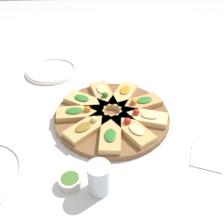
% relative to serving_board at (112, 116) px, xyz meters
% --- Properties ---
extents(ground_plane, '(3.00, 3.00, 0.00)m').
position_rel_serving_board_xyz_m(ground_plane, '(0.00, 0.00, -0.01)').
color(ground_plane, white).
extents(serving_board, '(0.40, 0.40, 0.02)m').
position_rel_serving_board_xyz_m(serving_board, '(0.00, 0.00, 0.00)').
color(serving_board, brown).
rests_on(serving_board, ground_plane).
extents(focaccia_slice_0, '(0.11, 0.18, 0.04)m').
position_rel_serving_board_xyz_m(focaccia_slice_0, '(-0.03, -0.10, 0.02)').
color(focaccia_slice_0, '#E5C689').
rests_on(focaccia_slice_0, serving_board).
extents(focaccia_slice_1, '(0.12, 0.18, 0.04)m').
position_rel_serving_board_xyz_m(focaccia_slice_1, '(0.04, -0.10, 0.02)').
color(focaccia_slice_1, tan).
rests_on(focaccia_slice_1, serving_board).
extents(focaccia_slice_2, '(0.18, 0.13, 0.03)m').
position_rel_serving_board_xyz_m(focaccia_slice_2, '(0.10, -0.05, 0.02)').
color(focaccia_slice_2, '#DBB775').
rests_on(focaccia_slice_2, serving_board).
extents(focaccia_slice_3, '(0.18, 0.10, 0.04)m').
position_rel_serving_board_xyz_m(focaccia_slice_3, '(0.11, 0.03, 0.02)').
color(focaccia_slice_3, tan).
rests_on(focaccia_slice_3, serving_board).
extents(focaccia_slice_4, '(0.15, 0.17, 0.03)m').
position_rel_serving_board_xyz_m(focaccia_slice_4, '(0.06, 0.09, 0.02)').
color(focaccia_slice_4, '#DBB775').
rests_on(focaccia_slice_4, serving_board).
extents(focaccia_slice_5, '(0.07, 0.17, 0.04)m').
position_rel_serving_board_xyz_m(focaccia_slice_5, '(-0.00, 0.11, 0.02)').
color(focaccia_slice_5, tan).
rests_on(focaccia_slice_5, serving_board).
extents(focaccia_slice_6, '(0.16, 0.17, 0.04)m').
position_rel_serving_board_xyz_m(focaccia_slice_6, '(-0.07, 0.08, 0.02)').
color(focaccia_slice_6, tan).
rests_on(focaccia_slice_6, serving_board).
extents(focaccia_slice_7, '(0.17, 0.08, 0.03)m').
position_rel_serving_board_xyz_m(focaccia_slice_7, '(-0.11, 0.01, 0.02)').
color(focaccia_slice_7, tan).
rests_on(focaccia_slice_7, serving_board).
extents(focaccia_slice_8, '(0.17, 0.14, 0.04)m').
position_rel_serving_board_xyz_m(focaccia_slice_8, '(-0.09, -0.06, 0.02)').
color(focaccia_slice_8, tan).
rests_on(focaccia_slice_8, serving_board).
extents(plate_right, '(0.23, 0.23, 0.02)m').
position_rel_serving_board_xyz_m(plate_right, '(0.34, 0.25, -0.00)').
color(plate_right, white).
rests_on(plate_right, ground_plane).
extents(water_glass, '(0.06, 0.06, 0.09)m').
position_rel_serving_board_xyz_m(water_glass, '(-0.29, 0.05, 0.04)').
color(water_glass, silver).
rests_on(water_glass, ground_plane).
extents(napkin_stack, '(0.13, 0.13, 0.01)m').
position_rel_serving_board_xyz_m(napkin_stack, '(-0.20, -0.27, -0.01)').
color(napkin_stack, white).
rests_on(napkin_stack, ground_plane).
extents(dipping_bowl, '(0.06, 0.06, 0.03)m').
position_rel_serving_board_xyz_m(dipping_bowl, '(-0.27, 0.13, 0.00)').
color(dipping_bowl, silver).
rests_on(dipping_bowl, ground_plane).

